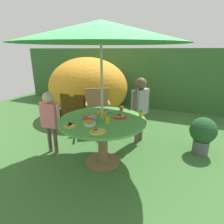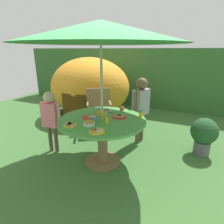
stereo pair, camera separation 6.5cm
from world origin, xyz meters
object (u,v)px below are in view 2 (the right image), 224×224
(garden_table, at_px, (102,130))
(juice_bottle_near_right, at_px, (141,114))
(plate_far_right, at_px, (106,111))
(juice_bottle_far_left, at_px, (105,114))
(dome_tent, at_px, (90,87))
(juice_bottle_center_front, at_px, (107,119))
(juice_bottle_mid_right, at_px, (99,112))
(plate_back_edge, at_px, (97,131))
(snack_bowl, at_px, (89,123))
(cup_near, at_px, (95,119))
(patio_umbrella, at_px, (101,32))
(child_in_grey_shirt, at_px, (141,102))
(plate_near_left, at_px, (90,117))
(child_in_pink_shirt, at_px, (51,115))
(potted_plant, at_px, (204,134))
(plate_mid_left, at_px, (119,116))
(plate_center_back, at_px, (70,125))
(cup_far, at_px, (122,109))
(wooden_chair, at_px, (99,108))

(garden_table, height_order, juice_bottle_near_right, juice_bottle_near_right)
(plate_far_right, relative_size, juice_bottle_far_left, 1.83)
(dome_tent, bearing_deg, juice_bottle_near_right, -46.96)
(juice_bottle_far_left, bearing_deg, juice_bottle_center_front, -57.64)
(juice_bottle_far_left, distance_m, juice_bottle_mid_right, 0.14)
(plate_far_right, relative_size, plate_back_edge, 1.04)
(dome_tent, relative_size, plate_back_edge, 11.08)
(dome_tent, xyz_separation_m, juice_bottle_near_right, (1.89, -1.68, 0.02))
(snack_bowl, relative_size, plate_far_right, 0.73)
(juice_bottle_mid_right, height_order, cup_near, juice_bottle_mid_right)
(snack_bowl, xyz_separation_m, plate_far_right, (-0.04, 0.64, -0.02))
(cup_near, bearing_deg, garden_table, 63.36)
(patio_umbrella, xyz_separation_m, child_in_grey_shirt, (0.34, 0.96, -1.17))
(cup_near, bearing_deg, snack_bowl, -90.28)
(plate_near_left, bearing_deg, child_in_grey_shirt, 60.83)
(child_in_pink_shirt, bearing_deg, garden_table, 0.00)
(child_in_grey_shirt, distance_m, juice_bottle_center_front, 1.09)
(garden_table, distance_m, child_in_pink_shirt, 0.97)
(potted_plant, distance_m, plate_mid_left, 1.52)
(plate_center_back, xyz_separation_m, juice_bottle_far_left, (0.29, 0.51, 0.04))
(juice_bottle_far_left, distance_m, cup_far, 0.45)
(patio_umbrella, bearing_deg, dome_tent, 124.40)
(garden_table, bearing_deg, plate_near_left, -175.33)
(snack_bowl, bearing_deg, plate_mid_left, 60.27)
(plate_mid_left, bearing_deg, snack_bowl, -119.73)
(plate_back_edge, bearing_deg, patio_umbrella, 107.62)
(patio_umbrella, relative_size, snack_bowl, 14.30)
(dome_tent, distance_m, plate_near_left, 2.33)
(plate_back_edge, distance_m, cup_near, 0.38)
(plate_center_back, height_order, juice_bottle_center_front, juice_bottle_center_front)
(plate_near_left, xyz_separation_m, juice_bottle_far_left, (0.21, 0.11, 0.05))
(plate_far_right, xyz_separation_m, juice_bottle_near_right, (0.62, -0.04, 0.04))
(wooden_chair, height_order, juice_bottle_center_front, wooden_chair)
(juice_bottle_center_front, bearing_deg, potted_plant, 37.87)
(juice_bottle_center_front, relative_size, juice_bottle_mid_right, 1.00)
(snack_bowl, distance_m, juice_bottle_far_left, 0.38)
(child_in_pink_shirt, bearing_deg, snack_bowl, -17.53)
(snack_bowl, distance_m, juice_bottle_mid_right, 0.43)
(patio_umbrella, height_order, dome_tent, patio_umbrella)
(snack_bowl, height_order, cup_far, snack_bowl)
(potted_plant, relative_size, plate_center_back, 3.60)
(child_in_grey_shirt, height_order, juice_bottle_mid_right, child_in_grey_shirt)
(plate_center_back, relative_size, juice_bottle_near_right, 1.68)
(plate_far_right, height_order, plate_back_edge, same)
(plate_near_left, bearing_deg, garden_table, 4.67)
(garden_table, bearing_deg, plate_far_right, 105.41)
(plate_far_right, height_order, juice_bottle_mid_right, juice_bottle_mid_right)
(garden_table, height_order, plate_back_edge, plate_back_edge)
(patio_umbrella, distance_m, child_in_grey_shirt, 1.55)
(dome_tent, height_order, potted_plant, dome_tent)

